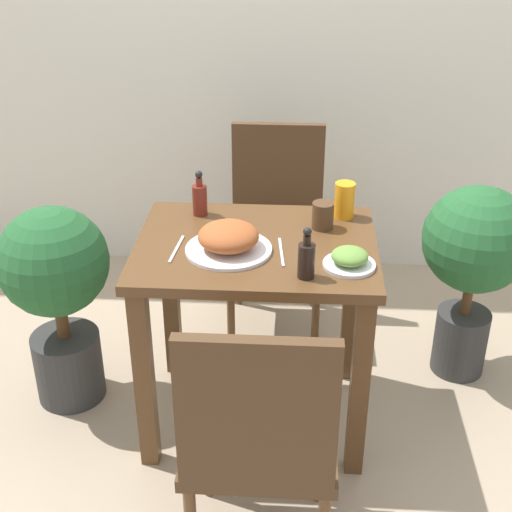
{
  "coord_description": "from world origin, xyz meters",
  "views": [
    {
      "loc": [
        0.13,
        -2.11,
        1.83
      ],
      "look_at": [
        0.0,
        0.0,
        0.69
      ],
      "focal_mm": 50.0,
      "sensor_mm": 36.0,
      "label": 1
    }
  ],
  "objects_px": {
    "food_plate": "(228,239)",
    "sauce_bottle": "(306,258)",
    "chair_far": "(276,218)",
    "juice_glass": "(344,200)",
    "drink_cup": "(323,216)",
    "chair_near": "(259,435)",
    "condiment_bottle": "(200,198)",
    "potted_plant_right": "(474,256)",
    "side_plate": "(350,259)",
    "potted_plant_left": "(57,286)"
  },
  "relations": [
    {
      "from": "potted_plant_left",
      "to": "potted_plant_right",
      "type": "distance_m",
      "value": 1.57
    },
    {
      "from": "chair_far",
      "to": "sauce_bottle",
      "type": "xyz_separation_m",
      "value": [
        0.12,
        -0.91,
        0.3
      ]
    },
    {
      "from": "sauce_bottle",
      "to": "side_plate",
      "type": "bearing_deg",
      "value": 28.52
    },
    {
      "from": "potted_plant_right",
      "to": "chair_far",
      "type": "bearing_deg",
      "value": 155.33
    },
    {
      "from": "juice_glass",
      "to": "drink_cup",
      "type": "bearing_deg",
      "value": -129.07
    },
    {
      "from": "chair_far",
      "to": "side_plate",
      "type": "distance_m",
      "value": 0.91
    },
    {
      "from": "chair_near",
      "to": "juice_glass",
      "type": "xyz_separation_m",
      "value": [
        0.25,
        0.89,
        0.3
      ]
    },
    {
      "from": "side_plate",
      "to": "chair_near",
      "type": "bearing_deg",
      "value": -115.7
    },
    {
      "from": "food_plate",
      "to": "drink_cup",
      "type": "distance_m",
      "value": 0.36
    },
    {
      "from": "side_plate",
      "to": "chair_far",
      "type": "bearing_deg",
      "value": 107.11
    },
    {
      "from": "food_plate",
      "to": "condiment_bottle",
      "type": "height_order",
      "value": "condiment_bottle"
    },
    {
      "from": "food_plate",
      "to": "sauce_bottle",
      "type": "bearing_deg",
      "value": -31.22
    },
    {
      "from": "food_plate",
      "to": "condiment_bottle",
      "type": "bearing_deg",
      "value": 115.16
    },
    {
      "from": "sauce_bottle",
      "to": "condiment_bottle",
      "type": "relative_size",
      "value": 1.0
    },
    {
      "from": "chair_far",
      "to": "side_plate",
      "type": "xyz_separation_m",
      "value": [
        0.26,
        -0.83,
        0.26
      ]
    },
    {
      "from": "sauce_bottle",
      "to": "condiment_bottle",
      "type": "distance_m",
      "value": 0.57
    },
    {
      "from": "sauce_bottle",
      "to": "potted_plant_right",
      "type": "xyz_separation_m",
      "value": [
        0.65,
        0.55,
        -0.27
      ]
    },
    {
      "from": "drink_cup",
      "to": "sauce_bottle",
      "type": "bearing_deg",
      "value": -99.37
    },
    {
      "from": "juice_glass",
      "to": "condiment_bottle",
      "type": "bearing_deg",
      "value": -178.56
    },
    {
      "from": "chair_far",
      "to": "sauce_bottle",
      "type": "height_order",
      "value": "sauce_bottle"
    },
    {
      "from": "juice_glass",
      "to": "potted_plant_right",
      "type": "height_order",
      "value": "juice_glass"
    },
    {
      "from": "drink_cup",
      "to": "potted_plant_right",
      "type": "height_order",
      "value": "drink_cup"
    },
    {
      "from": "sauce_bottle",
      "to": "condiment_bottle",
      "type": "xyz_separation_m",
      "value": [
        -0.38,
        0.43,
        0.0
      ]
    },
    {
      "from": "chair_near",
      "to": "side_plate",
      "type": "bearing_deg",
      "value": -115.7
    },
    {
      "from": "food_plate",
      "to": "juice_glass",
      "type": "xyz_separation_m",
      "value": [
        0.39,
        0.29,
        0.02
      ]
    },
    {
      "from": "juice_glass",
      "to": "chair_near",
      "type": "bearing_deg",
      "value": -105.74
    },
    {
      "from": "food_plate",
      "to": "potted_plant_left",
      "type": "relative_size",
      "value": 0.35
    },
    {
      "from": "chair_near",
      "to": "condiment_bottle",
      "type": "bearing_deg",
      "value": -73.19
    },
    {
      "from": "chair_far",
      "to": "drink_cup",
      "type": "height_order",
      "value": "chair_far"
    },
    {
      "from": "food_plate",
      "to": "chair_near",
      "type": "bearing_deg",
      "value": -77.31
    },
    {
      "from": "juice_glass",
      "to": "potted_plant_left",
      "type": "distance_m",
      "value": 1.09
    },
    {
      "from": "side_plate",
      "to": "condiment_bottle",
      "type": "distance_m",
      "value": 0.63
    },
    {
      "from": "food_plate",
      "to": "potted_plant_left",
      "type": "distance_m",
      "value": 0.72
    },
    {
      "from": "chair_far",
      "to": "side_plate",
      "type": "height_order",
      "value": "chair_far"
    },
    {
      "from": "juice_glass",
      "to": "condiment_bottle",
      "type": "height_order",
      "value": "condiment_bottle"
    },
    {
      "from": "chair_near",
      "to": "sauce_bottle",
      "type": "height_order",
      "value": "sauce_bottle"
    },
    {
      "from": "chair_far",
      "to": "food_plate",
      "type": "bearing_deg",
      "value": -99.89
    },
    {
      "from": "sauce_bottle",
      "to": "potted_plant_right",
      "type": "relative_size",
      "value": 0.21
    },
    {
      "from": "drink_cup",
      "to": "potted_plant_left",
      "type": "height_order",
      "value": "drink_cup"
    },
    {
      "from": "chair_far",
      "to": "drink_cup",
      "type": "xyz_separation_m",
      "value": [
        0.18,
        -0.56,
        0.28
      ]
    },
    {
      "from": "chair_near",
      "to": "food_plate",
      "type": "bearing_deg",
      "value": -77.31
    },
    {
      "from": "drink_cup",
      "to": "juice_glass",
      "type": "bearing_deg",
      "value": 50.93
    },
    {
      "from": "side_plate",
      "to": "drink_cup",
      "type": "distance_m",
      "value": 0.28
    },
    {
      "from": "food_plate",
      "to": "potted_plant_right",
      "type": "xyz_separation_m",
      "value": [
        0.9,
        0.4,
        -0.25
      ]
    },
    {
      "from": "chair_far",
      "to": "drink_cup",
      "type": "relative_size",
      "value": 9.46
    },
    {
      "from": "food_plate",
      "to": "potted_plant_right",
      "type": "relative_size",
      "value": 0.35
    },
    {
      "from": "chair_far",
      "to": "juice_glass",
      "type": "bearing_deg",
      "value": -61.19
    },
    {
      "from": "chair_near",
      "to": "potted_plant_right",
      "type": "xyz_separation_m",
      "value": [
        0.77,
        1.0,
        0.03
      ]
    },
    {
      "from": "sauce_bottle",
      "to": "potted_plant_right",
      "type": "bearing_deg",
      "value": 40.31
    },
    {
      "from": "condiment_bottle",
      "to": "side_plate",
      "type": "bearing_deg",
      "value": -34.45
    }
  ]
}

